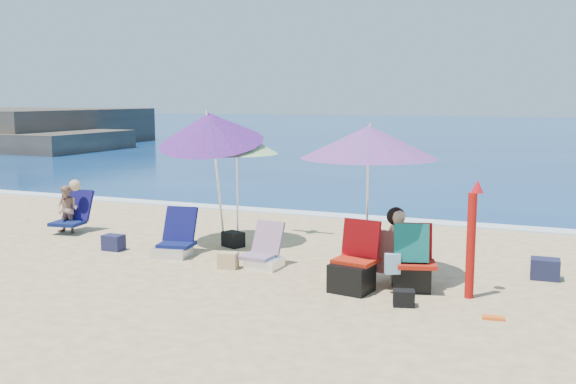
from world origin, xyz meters
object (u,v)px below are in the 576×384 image
at_px(umbrella_turquoise, 369,142).
at_px(chair_rainbow, 264,255).
at_px(umbrella_blue, 210,128).
at_px(person_center, 396,248).
at_px(umbrella_striped, 234,141).
at_px(furled_umbrella, 472,234).
at_px(person_left, 69,209).
at_px(chair_navy, 175,243).
at_px(camp_chair_left, 353,270).
at_px(camp_chair_right, 411,266).

bearing_deg(umbrella_turquoise, chair_rainbow, 178.55).
xyz_separation_m(umbrella_blue, person_center, (3.46, -1.21, -1.49)).
height_order(umbrella_striped, person_center, umbrella_striped).
distance_m(umbrella_turquoise, umbrella_striped, 3.00).
bearing_deg(umbrella_striped, furled_umbrella, -21.36).
xyz_separation_m(umbrella_blue, furled_umbrella, (4.45, -1.38, -1.19)).
height_order(umbrella_striped, person_left, umbrella_striped).
height_order(umbrella_turquoise, chair_navy, umbrella_turquoise).
bearing_deg(chair_navy, umbrella_turquoise, -2.75).
bearing_deg(camp_chair_left, chair_rainbow, 156.86).
xyz_separation_m(umbrella_striped, chair_navy, (-0.48, -1.13, -1.57)).
height_order(camp_chair_right, person_left, person_left).
distance_m(umbrella_blue, person_left, 3.34).
relative_size(camp_chair_right, person_left, 0.92).
relative_size(camp_chair_left, camp_chair_right, 1.00).
relative_size(chair_rainbow, person_center, 0.63).
relative_size(chair_rainbow, camp_chair_left, 0.72).
relative_size(furled_umbrella, chair_navy, 1.93).
height_order(chair_rainbow, camp_chair_right, camp_chair_right).
bearing_deg(person_left, camp_chair_left, -14.88).
height_order(chair_navy, camp_chair_right, camp_chair_right).
distance_m(umbrella_striped, umbrella_blue, 0.45).
xyz_separation_m(chair_rainbow, camp_chair_right, (2.26, -0.36, 0.15)).
bearing_deg(camp_chair_right, person_center, 146.15).
bearing_deg(umbrella_blue, camp_chair_left, -29.16).
bearing_deg(person_left, chair_rainbow, -11.74).
xyz_separation_m(chair_navy, person_left, (-2.78, 0.80, 0.25)).
bearing_deg(camp_chair_left, umbrella_blue, 150.84).
bearing_deg(umbrella_blue, chair_rainbow, -35.04).
bearing_deg(umbrella_blue, umbrella_turquoise, -19.13).
xyz_separation_m(person_center, person_left, (-6.42, 1.12, -0.05)).
bearing_deg(camp_chair_left, camp_chair_right, 24.26).
distance_m(umbrella_striped, camp_chair_right, 4.02).
distance_m(furled_umbrella, chair_rainbow, 3.10).
height_order(umbrella_striped, camp_chair_right, umbrella_striped).
bearing_deg(umbrella_turquoise, person_center, -20.21).
bearing_deg(umbrella_turquoise, umbrella_striped, 154.55).
bearing_deg(camp_chair_right, chair_navy, 172.99).
bearing_deg(person_center, camp_chair_right, -33.85).
relative_size(umbrella_turquoise, furled_umbrella, 1.46).
xyz_separation_m(chair_navy, camp_chair_left, (3.18, -0.79, 0.07)).
height_order(umbrella_blue, chair_rainbow, umbrella_blue).
bearing_deg(umbrella_striped, camp_chair_left, -35.44).
xyz_separation_m(umbrella_blue, camp_chair_left, (3.01, -1.68, -1.72)).
relative_size(umbrella_striped, umbrella_blue, 0.83).
bearing_deg(umbrella_turquoise, camp_chair_right, -25.32).
relative_size(umbrella_turquoise, chair_navy, 2.83).
height_order(umbrella_striped, umbrella_blue, umbrella_blue).
height_order(umbrella_turquoise, furled_umbrella, umbrella_turquoise).
bearing_deg(chair_navy, person_center, -4.98).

